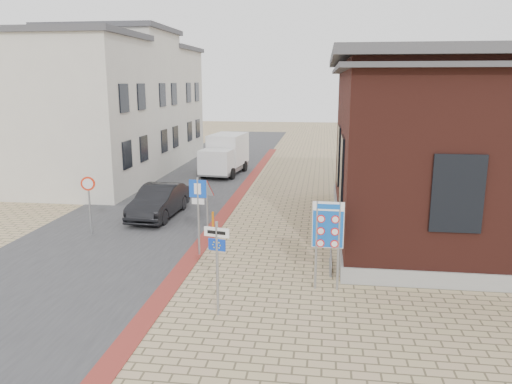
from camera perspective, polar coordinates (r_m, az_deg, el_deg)
The scene contains 16 objects.
ground at distance 14.42m, azimuth -2.18°, elevation -11.26°, with size 120.00×120.00×0.00m, color tan.
road_strip at distance 29.63m, azimuth -7.71°, elevation 1.14°, with size 7.00×60.00×0.02m, color #38383A.
curb_strip at distance 24.10m, azimuth -2.80°, elevation -1.39°, with size 0.60×40.00×0.02m, color maroon.
brick_building at distance 21.21m, azimuth 26.15°, elevation 4.96°, with size 13.00×13.00×6.80m.
townhouse_near at distance 28.35m, azimuth -20.50°, elevation 8.44°, with size 7.40×6.40×8.30m.
townhouse_mid at distance 33.74m, azimuth -15.75°, elevation 9.97°, with size 7.40×6.40×9.10m.
townhouse_far at distance 39.34m, azimuth -12.24°, elevation 9.88°, with size 7.40×6.40×8.30m.
bike_rack at distance 16.18m, azimuth 8.55°, elevation -7.68°, with size 0.08×1.80×0.60m.
sedan at distance 22.14m, azimuth -11.04°, elevation -1.04°, with size 1.49×4.27×1.41m, color black.
box_truck at distance 31.71m, azimuth -3.55°, elevation 4.34°, with size 2.45×4.98×2.51m.
border_sign at distance 14.07m, azimuth 8.22°, elevation -4.00°, with size 0.88×0.09×2.58m.
essen_sign at distance 12.49m, azimuth -4.47°, elevation -7.08°, with size 0.66×0.18×2.46m.
parking_sign at distance 16.81m, azimuth -6.64°, elevation -1.17°, with size 0.59×0.10×2.70m.
yield_sign at distance 18.90m, azimuth -5.64°, elevation -0.34°, with size 0.73×0.33×2.15m.
speed_sign at distance 20.04m, azimuth -18.55°, elevation -0.46°, with size 0.54×0.13×2.30m.
bollard at distance 19.21m, azimuth -4.94°, elevation -3.64°, with size 0.09×0.09×0.96m, color orange.
Camera 1 is at (2.30, -12.99, 5.83)m, focal length 35.00 mm.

